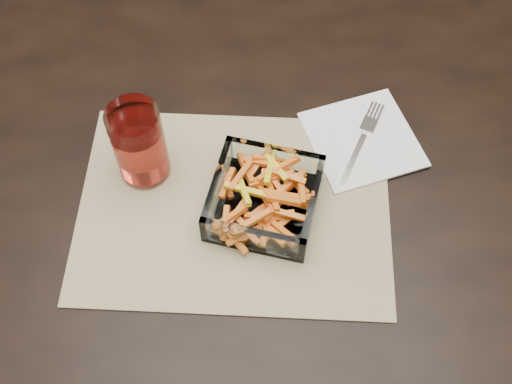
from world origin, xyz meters
TOP-DOWN VIEW (x-y plane):
  - dining_table at (0.00, 0.00)m, footprint 1.60×0.90m
  - placemat at (-0.12, -0.07)m, footprint 0.49×0.38m
  - glass_bowl at (-0.07, -0.08)m, footprint 0.18×0.18m
  - tumbler at (-0.25, 0.00)m, footprint 0.08×0.08m
  - napkin at (0.09, 0.03)m, footprint 0.19×0.19m
  - fork at (0.09, 0.03)m, footprint 0.09×0.15m

SIDE VIEW (x-z plane):
  - dining_table at x=0.00m, z-range 0.29..1.04m
  - placemat at x=-0.12m, z-range 0.75..0.75m
  - napkin at x=0.09m, z-range 0.75..0.76m
  - fork at x=0.09m, z-range 0.76..0.76m
  - glass_bowl at x=-0.07m, z-range 0.75..0.81m
  - tumbler at x=-0.25m, z-range 0.75..0.88m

